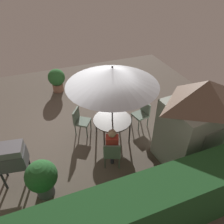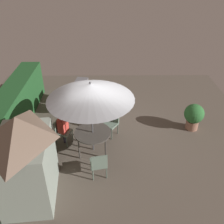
# 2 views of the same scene
# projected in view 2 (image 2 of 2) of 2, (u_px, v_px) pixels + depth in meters

# --- Properties ---
(ground_plane) EXTENTS (11.00, 11.00, 0.00)m
(ground_plane) POSITION_uv_depth(u_px,v_px,m) (108.00, 138.00, 8.89)
(ground_plane) COLOR brown
(hedge_backdrop) EXTENTS (7.28, 0.83, 1.51)m
(hedge_backdrop) POSITION_uv_depth(u_px,v_px,m) (6.00, 122.00, 8.46)
(hedge_backdrop) COLOR #1E4C23
(hedge_backdrop) RESTS_ON ground
(garden_shed) EXTENTS (1.99, 1.50, 2.55)m
(garden_shed) POSITION_uv_depth(u_px,v_px,m) (25.00, 158.00, 6.15)
(garden_shed) COLOR gray
(garden_shed) RESTS_ON ground
(patio_table) EXTENTS (1.20, 1.20, 0.74)m
(patio_table) POSITION_uv_depth(u_px,v_px,m) (93.00, 134.00, 8.01)
(patio_table) COLOR #47423D
(patio_table) RESTS_ON ground
(patio_umbrella) EXTENTS (2.62, 2.62, 2.54)m
(patio_umbrella) POSITION_uv_depth(u_px,v_px,m) (90.00, 91.00, 7.18)
(patio_umbrella) COLOR #4C4C51
(patio_umbrella) RESTS_ON ground
(bbq_grill) EXTENTS (0.77, 0.60, 1.20)m
(bbq_grill) POSITION_uv_depth(u_px,v_px,m) (81.00, 88.00, 10.39)
(bbq_grill) COLOR #47474C
(bbq_grill) RESTS_ON ground
(chair_near_shed) EXTENTS (0.60, 0.60, 0.90)m
(chair_near_shed) POSITION_uv_depth(u_px,v_px,m) (61.00, 130.00, 8.45)
(chair_near_shed) COLOR slate
(chair_near_shed) RESTS_ON ground
(chair_far_side) EXTENTS (0.55, 0.54, 0.90)m
(chair_far_side) POSITION_uv_depth(u_px,v_px,m) (99.00, 163.00, 7.09)
(chair_far_side) COLOR slate
(chair_far_side) RESTS_ON ground
(chair_toward_hedge) EXTENTS (0.64, 0.64, 0.90)m
(chair_toward_hedge) POSITION_uv_depth(u_px,v_px,m) (112.00, 122.00, 8.87)
(chair_toward_hedge) COLOR slate
(chair_toward_hedge) RESTS_ON ground
(potted_plant_by_shed) EXTENTS (0.77, 0.77, 1.07)m
(potted_plant_by_shed) POSITION_uv_depth(u_px,v_px,m) (63.00, 100.00, 9.98)
(potted_plant_by_shed) COLOR #4C4C51
(potted_plant_by_shed) RESTS_ON ground
(potted_plant_by_grill) EXTENTS (0.73, 0.73, 1.03)m
(potted_plant_by_grill) POSITION_uv_depth(u_px,v_px,m) (194.00, 115.00, 9.09)
(potted_plant_by_grill) COLOR #936651
(potted_plant_by_grill) RESTS_ON ground
(person_in_red) EXTENTS (0.40, 0.35, 1.26)m
(person_in_red) POSITION_uv_depth(u_px,v_px,m) (63.00, 124.00, 8.28)
(person_in_red) COLOR #CC3D33
(person_in_red) RESTS_ON ground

